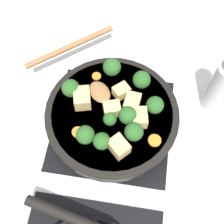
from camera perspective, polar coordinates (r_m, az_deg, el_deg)
name	(u,v)px	position (r m, az deg, el deg)	size (l,w,h in m)	color
ground_plane	(112,125)	(0.84, 0.00, -2.33)	(2.40, 2.40, 0.00)	silver
front_burner_grate	(112,123)	(0.83, 0.00, -1.99)	(0.31, 0.31, 0.03)	black
skillet_pan	(112,117)	(0.79, -0.08, -0.88)	(0.34, 0.46, 0.05)	black
wooden_spoon	(81,64)	(0.84, -5.61, 8.69)	(0.25, 0.26, 0.02)	olive
tofu_cube_center_large	(119,147)	(0.71, 1.26, -6.36)	(0.05, 0.04, 0.04)	#DBB770
tofu_cube_near_handle	(140,118)	(0.75, 5.06, -1.03)	(0.04, 0.04, 0.04)	#DBB770
tofu_cube_east_chunk	(114,108)	(0.76, 0.33, 0.65)	(0.04, 0.03, 0.03)	#DBB770
tofu_cube_west_chunk	(121,91)	(0.78, 1.71, 3.82)	(0.04, 0.03, 0.03)	#DBB770
tofu_cube_back_piece	(82,98)	(0.77, -5.47, 2.52)	(0.05, 0.04, 0.04)	#DBB770
tofu_cube_front_piece	(132,103)	(0.76, 3.70, 1.63)	(0.05, 0.04, 0.04)	#DBB770
broccoli_floret_near_spoon	(102,141)	(0.71, -1.89, -5.35)	(0.04, 0.04, 0.05)	#709956
broccoli_floret_center_top	(85,135)	(0.72, -4.91, -4.19)	(0.04, 0.04, 0.05)	#709956
broccoli_floret_east_rim	(71,88)	(0.78, -7.57, 4.33)	(0.04, 0.04, 0.05)	#709956
broccoli_floret_west_rim	(142,80)	(0.79, 5.44, 5.89)	(0.05, 0.05, 0.05)	#709956
broccoli_floret_north_edge	(155,105)	(0.75, 7.85, 1.25)	(0.04, 0.04, 0.05)	#709956
broccoli_floret_south_cluster	(134,132)	(0.72, 4.02, -3.62)	(0.04, 0.04, 0.05)	#709956
broccoli_floret_mid_floret	(112,67)	(0.80, -0.01, 8.22)	(0.05, 0.05, 0.05)	#709956
broccoli_floret_small_inner	(110,119)	(0.74, -0.42, -1.31)	(0.03, 0.03, 0.04)	#709956
broccoli_floret_tall_stem	(128,115)	(0.74, 2.89, -0.62)	(0.04, 0.04, 0.05)	#709956
carrot_slice_orange_thin	(78,132)	(0.75, -6.27, -3.69)	(0.03, 0.03, 0.01)	orange
carrot_slice_near_center	(155,141)	(0.74, 7.80, -5.19)	(0.03, 0.03, 0.01)	orange
carrot_slice_edge_slice	(97,76)	(0.82, -2.85, 6.54)	(0.02, 0.02, 0.01)	orange
pepper_mill	(219,86)	(0.83, 19.02, 4.53)	(0.05, 0.05, 0.20)	#B2B2B7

